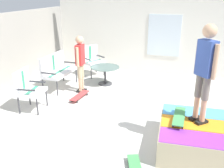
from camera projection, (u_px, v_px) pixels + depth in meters
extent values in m
cube|color=beige|center=(124.00, 119.00, 6.00)|extent=(12.00, 12.00, 0.10)
cube|color=white|center=(139.00, 36.00, 9.08)|extent=(0.20, 6.00, 2.53)
cube|color=silver|center=(164.00, 35.00, 8.70)|extent=(0.03, 1.10, 1.40)
cube|color=tan|center=(196.00, 136.00, 4.75)|extent=(1.61, 1.43, 0.50)
cube|color=purple|center=(199.00, 139.00, 4.20)|extent=(0.57, 1.32, 0.01)
cube|color=orange|center=(197.00, 124.00, 4.66)|extent=(0.57, 1.32, 0.01)
cube|color=#4C99D8|center=(196.00, 112.00, 5.13)|extent=(0.57, 1.32, 0.01)
cylinder|color=#B2B2B7|center=(162.00, 122.00, 4.82)|extent=(1.47, 0.14, 0.05)
cylinder|color=#38383D|center=(57.00, 88.00, 7.15)|extent=(0.04, 0.04, 0.44)
cylinder|color=#38383D|center=(76.00, 76.00, 8.18)|extent=(0.04, 0.04, 0.44)
cylinder|color=#38383D|center=(43.00, 86.00, 7.29)|extent=(0.04, 0.04, 0.44)
cylinder|color=#38383D|center=(63.00, 74.00, 8.33)|extent=(0.04, 0.04, 0.44)
cube|color=silver|center=(60.00, 73.00, 7.65)|extent=(1.27, 0.59, 0.08)
cube|color=#338C66|center=(60.00, 71.00, 7.63)|extent=(1.21, 0.14, 0.00)
cube|color=silver|center=(52.00, 63.00, 7.62)|extent=(1.25, 0.12, 0.50)
cube|color=#338C66|center=(52.00, 63.00, 7.62)|extent=(0.10, 0.09, 0.46)
cube|color=#38383D|center=(48.00, 73.00, 7.06)|extent=(0.06, 0.47, 0.04)
cube|color=#38383D|center=(69.00, 62.00, 8.13)|extent=(0.06, 0.47, 0.04)
cylinder|color=#38383D|center=(91.00, 72.00, 8.53)|extent=(0.04, 0.04, 0.44)
cylinder|color=#38383D|center=(104.00, 69.00, 8.85)|extent=(0.04, 0.04, 0.44)
cylinder|color=#38383D|center=(83.00, 69.00, 8.87)|extent=(0.04, 0.04, 0.44)
cylinder|color=#38383D|center=(96.00, 66.00, 9.19)|extent=(0.04, 0.04, 0.44)
cube|color=silver|center=(94.00, 62.00, 8.77)|extent=(0.82, 0.80, 0.08)
cube|color=#338C66|center=(93.00, 61.00, 8.75)|extent=(0.54, 0.40, 0.00)
cube|color=silver|center=(89.00, 53.00, 8.84)|extent=(0.56, 0.41, 0.50)
cube|color=#338C66|center=(89.00, 53.00, 8.84)|extent=(0.13, 0.13, 0.46)
cube|color=#38383D|center=(86.00, 59.00, 8.54)|extent=(0.29, 0.41, 0.04)
cube|color=#38383D|center=(100.00, 56.00, 8.88)|extent=(0.29, 0.41, 0.04)
cylinder|color=#38383D|center=(37.00, 107.00, 6.01)|extent=(0.04, 0.04, 0.44)
cylinder|color=#38383D|center=(47.00, 98.00, 6.51)|extent=(0.04, 0.04, 0.44)
cylinder|color=#38383D|center=(19.00, 105.00, 6.08)|extent=(0.04, 0.04, 0.44)
cylinder|color=#38383D|center=(30.00, 97.00, 6.58)|extent=(0.04, 0.04, 0.44)
cube|color=silver|center=(32.00, 92.00, 6.21)|extent=(0.69, 0.63, 0.08)
cube|color=#338C66|center=(32.00, 90.00, 6.19)|extent=(0.59, 0.18, 0.00)
cube|color=silver|center=(22.00, 80.00, 6.14)|extent=(0.63, 0.16, 0.50)
cube|color=#338C66|center=(22.00, 80.00, 6.14)|extent=(0.11, 0.10, 0.46)
cube|color=#38383D|center=(26.00, 90.00, 5.88)|extent=(0.10, 0.47, 0.04)
cube|color=#38383D|center=(37.00, 82.00, 6.42)|extent=(0.10, 0.47, 0.04)
cylinder|color=#38383D|center=(105.00, 76.00, 8.00)|extent=(0.06, 0.06, 0.55)
cylinder|color=#38383D|center=(105.00, 84.00, 8.09)|extent=(0.44, 0.44, 0.03)
cylinder|color=#4C6660|center=(105.00, 67.00, 7.90)|extent=(0.90, 0.90, 0.02)
cube|color=black|center=(81.00, 92.00, 7.43)|extent=(0.12, 0.25, 0.05)
cylinder|color=tan|center=(80.00, 85.00, 7.35)|extent=(0.10, 0.10, 0.39)
cylinder|color=tan|center=(80.00, 72.00, 7.22)|extent=(0.13, 0.13, 0.39)
cube|color=black|center=(83.00, 89.00, 7.58)|extent=(0.12, 0.25, 0.05)
cylinder|color=tan|center=(82.00, 83.00, 7.51)|extent=(0.10, 0.10, 0.39)
cylinder|color=tan|center=(82.00, 70.00, 7.38)|extent=(0.13, 0.13, 0.39)
cube|color=red|center=(80.00, 55.00, 7.13)|extent=(0.33, 0.20, 0.57)
sphere|color=tan|center=(79.00, 40.00, 6.99)|extent=(0.22, 0.22, 0.22)
cylinder|color=tan|center=(77.00, 57.00, 6.96)|extent=(0.08, 0.08, 0.54)
cylinder|color=tan|center=(83.00, 54.00, 7.32)|extent=(0.08, 0.08, 0.54)
cube|color=black|center=(201.00, 122.00, 4.68)|extent=(0.25, 0.25, 0.05)
cylinder|color=tan|center=(203.00, 110.00, 4.59)|extent=(0.10, 0.10, 0.42)
cylinder|color=slate|center=(206.00, 89.00, 4.45)|extent=(0.13, 0.13, 0.42)
cube|color=black|center=(195.00, 118.00, 4.82)|extent=(0.25, 0.25, 0.05)
cylinder|color=tan|center=(196.00, 107.00, 4.74)|extent=(0.10, 0.10, 0.42)
cylinder|color=slate|center=(199.00, 85.00, 4.59)|extent=(0.13, 0.13, 0.42)
cube|color=#334C99|center=(206.00, 58.00, 4.34)|extent=(0.36, 0.35, 0.63)
sphere|color=tan|center=(210.00, 31.00, 4.18)|extent=(0.24, 0.24, 0.24)
cylinder|color=tan|center=(215.00, 62.00, 4.17)|extent=(0.08, 0.08, 0.59)
cylinder|color=tan|center=(198.00, 57.00, 4.51)|extent=(0.08, 0.08, 0.59)
cube|color=#B23838|center=(80.00, 95.00, 6.99)|extent=(0.82, 0.28, 0.02)
cylinder|color=#333333|center=(87.00, 94.00, 7.23)|extent=(0.06, 0.04, 0.06)
cylinder|color=#333333|center=(82.00, 93.00, 7.28)|extent=(0.06, 0.04, 0.06)
cylinder|color=#333333|center=(77.00, 102.00, 6.74)|extent=(0.06, 0.04, 0.06)
cylinder|color=#333333|center=(72.00, 101.00, 6.80)|extent=(0.06, 0.04, 0.06)
cylinder|color=#333333|center=(138.00, 162.00, 4.39)|extent=(0.06, 0.05, 0.06)
cylinder|color=#333333|center=(129.00, 162.00, 4.38)|extent=(0.06, 0.05, 0.06)
cube|color=#3F8C4C|center=(179.00, 116.00, 4.75)|extent=(0.80, 0.21, 0.01)
cylinder|color=#333333|center=(184.00, 113.00, 5.00)|extent=(0.06, 0.03, 0.06)
cylinder|color=#333333|center=(176.00, 112.00, 5.05)|extent=(0.06, 0.03, 0.06)
cylinder|color=#333333|center=(182.00, 127.00, 4.50)|extent=(0.06, 0.03, 0.06)
cylinder|color=#333333|center=(173.00, 125.00, 4.55)|extent=(0.06, 0.03, 0.06)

